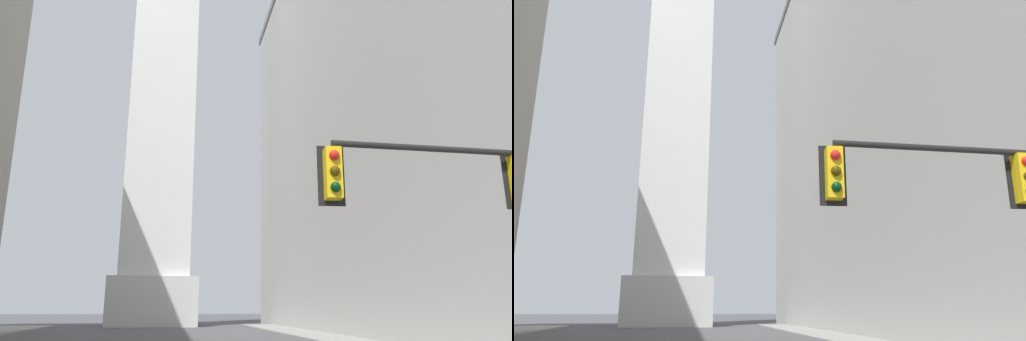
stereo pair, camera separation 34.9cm
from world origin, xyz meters
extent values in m
cube|color=#B2AFAA|center=(27.21, 32.69, 19.33)|extent=(28.41, 57.17, 38.66)
cube|color=silver|center=(0.00, 55.46, 2.54)|extent=(9.32, 9.32, 5.08)
cube|color=silver|center=(0.00, 55.46, 35.98)|extent=(7.46, 7.46, 61.79)
cube|color=yellow|center=(9.39, 7.50, 4.58)|extent=(0.37, 0.37, 1.10)
cube|color=black|center=(9.40, 7.68, 4.58)|extent=(0.58, 0.08, 1.32)
cylinder|color=black|center=(7.34, 7.50, 5.18)|extent=(4.67, 0.14, 0.14)
cube|color=yellow|center=(5.01, 7.50, 4.51)|extent=(0.37, 0.37, 1.10)
cube|color=black|center=(5.02, 7.68, 4.51)|extent=(0.58, 0.08, 1.32)
sphere|color=red|center=(4.99, 7.32, 4.85)|extent=(0.22, 0.22, 0.22)
sphere|color=#483506|center=(4.99, 7.32, 4.51)|extent=(0.22, 0.22, 0.22)
sphere|color=#073410|center=(4.99, 7.32, 4.17)|extent=(0.22, 0.22, 0.22)
camera|label=1|loc=(1.75, -2.17, 1.77)|focal=35.00mm
camera|label=2|loc=(2.10, -2.23, 1.77)|focal=35.00mm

